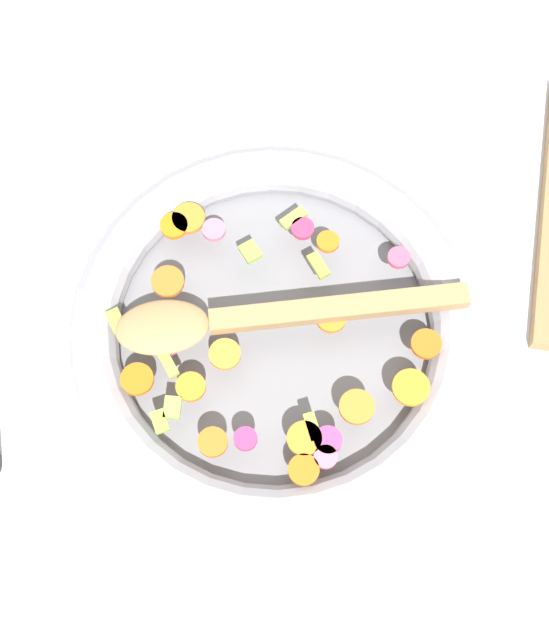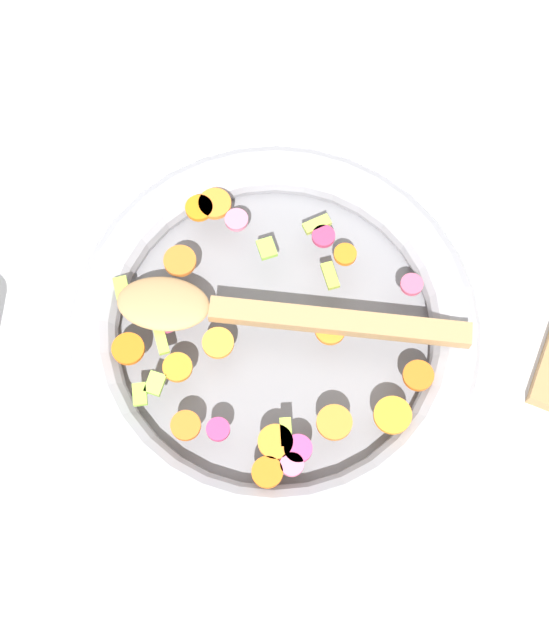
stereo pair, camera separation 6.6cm
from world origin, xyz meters
The scene contains 4 objects.
ground_plane centered at (0.00, 0.00, 0.00)m, with size 4.00×4.00×0.00m, color silver.
skillet centered at (0.00, 0.00, 0.02)m, with size 0.41×0.41×0.05m.
chopped_vegetables centered at (0.03, 0.00, 0.05)m, with size 0.28×0.33×0.01m.
wooden_spoon centered at (0.01, -0.02, 0.06)m, with size 0.13×0.34×0.01m.
Camera 1 is at (0.29, 0.05, 0.86)m, focal length 50.00 mm.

